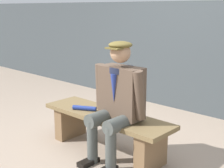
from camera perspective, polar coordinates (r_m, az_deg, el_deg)
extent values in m
plane|color=gray|center=(3.72, -1.03, -11.75)|extent=(30.00, 30.00, 0.00)
cube|color=brown|center=(3.56, -1.06, -5.63)|extent=(1.60, 0.46, 0.05)
cube|color=brown|center=(3.28, 6.95, -11.65)|extent=(0.13, 0.39, 0.40)
cube|color=brown|center=(4.06, -7.39, -6.60)|extent=(0.13, 0.39, 0.40)
cube|color=brown|center=(3.33, 1.69, -1.43)|extent=(0.47, 0.22, 0.54)
cylinder|color=#1E2338|center=(3.27, 1.72, 2.60)|extent=(0.26, 0.26, 0.06)
cone|color=navy|center=(3.23, 0.33, -0.78)|extent=(0.07, 0.07, 0.30)
sphere|color=tan|center=(3.23, 1.51, 5.60)|extent=(0.21, 0.21, 0.21)
ellipsoid|color=brown|center=(3.22, 1.52, 6.99)|extent=(0.24, 0.24, 0.07)
cube|color=brown|center=(3.15, 0.38, 6.37)|extent=(0.17, 0.09, 0.02)
cylinder|color=#484D4A|center=(3.22, 1.63, -6.98)|extent=(0.15, 0.40, 0.15)
cylinder|color=#484D4A|center=(3.20, -0.22, -11.54)|extent=(0.11, 0.11, 0.46)
cylinder|color=brown|center=(3.13, 4.90, -2.04)|extent=(0.11, 0.17, 0.50)
cylinder|color=#484D4A|center=(3.38, -1.71, -5.93)|extent=(0.15, 0.40, 0.15)
cylinder|color=#484D4A|center=(3.37, -3.51, -10.25)|extent=(0.11, 0.11, 0.46)
cube|color=black|center=(3.42, -4.21, -13.69)|extent=(0.10, 0.24, 0.05)
cylinder|color=brown|center=(3.47, -2.07, -0.44)|extent=(0.11, 0.13, 0.50)
cylinder|color=navy|center=(3.67, -4.92, -4.30)|extent=(0.27, 0.17, 0.05)
cube|color=#3E464A|center=(5.07, 14.91, 4.57)|extent=(12.00, 0.24, 1.68)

